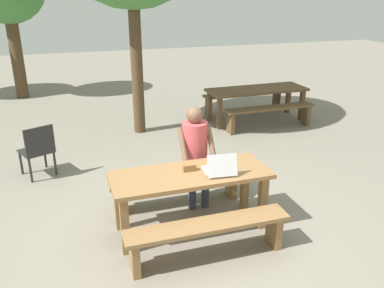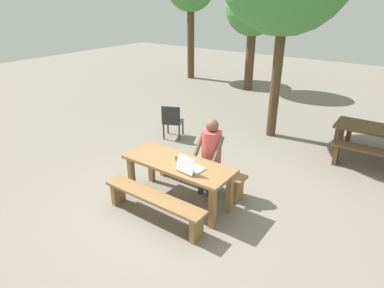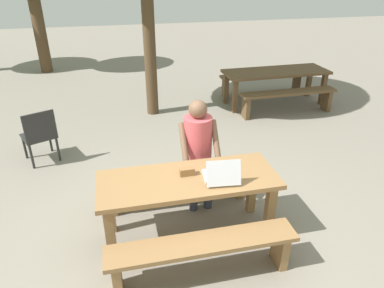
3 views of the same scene
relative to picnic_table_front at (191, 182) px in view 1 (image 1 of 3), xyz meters
The scene contains 11 objects.
ground_plane 0.62m from the picnic_table_front, ahead, with size 30.00×30.00×0.00m, color gray.
picnic_table_front is the anchor object (origin of this frame).
bench_near 0.67m from the picnic_table_front, 90.00° to the right, with size 1.77×0.30×0.43m.
bench_far 0.67m from the picnic_table_front, 90.00° to the left, with size 1.77×0.30×0.43m.
laptop 0.38m from the picnic_table_front, 18.88° to the right, with size 0.37×0.38×0.26m.
small_pouch 0.17m from the picnic_table_front, 93.73° to the left, with size 0.15×0.07×0.08m.
person_seated 0.65m from the picnic_table_front, 66.96° to the left, with size 0.44×0.42×1.33m.
plastic_chair 2.72m from the picnic_table_front, 130.65° to the left, with size 0.58×0.58×0.83m.
picnic_table_mid 4.45m from the picnic_table_front, 53.83° to the left, with size 2.15×0.80×0.71m.
bench_mid_south 3.98m from the picnic_table_front, 48.50° to the left, with size 1.93×0.33×0.47m.
bench_mid_north 4.95m from the picnic_table_front, 58.11° to the left, with size 1.93×0.33×0.47m.
Camera 1 is at (-1.24, -3.93, 2.71)m, focal length 37.23 mm.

